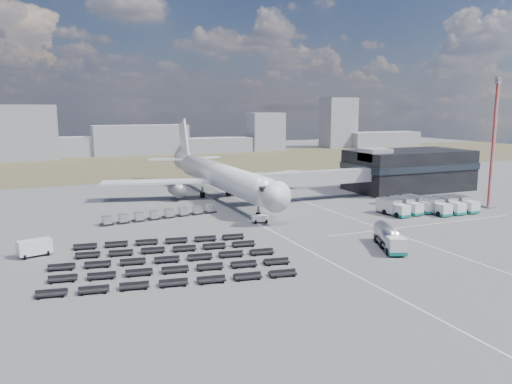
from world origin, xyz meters
name	(u,v)px	position (x,y,z in m)	size (l,w,h in m)	color
ground	(279,228)	(0.00, 0.00, 0.00)	(420.00, 420.00, 0.00)	#565659
grass_strip	(150,164)	(0.00, 110.00, 0.01)	(420.00, 90.00, 0.01)	brown
lane_markings	(319,220)	(9.77, 3.00, 0.01)	(47.12, 110.00, 0.01)	silver
terminal	(408,169)	(47.77, 23.96, 5.25)	(30.40, 16.40, 11.00)	black
jet_bridge	(304,179)	(15.90, 20.42, 5.05)	(30.30, 3.80, 7.05)	#939399
airliner	(218,175)	(0.00, 32.38, 5.29)	(51.59, 64.53, 17.62)	silver
skyline	(82,138)	(-20.79, 147.80, 7.89)	(319.31, 24.12, 25.63)	#90939D
fuel_tanker	(389,238)	(9.46, -17.63, 1.60)	(6.18, 10.09, 3.20)	silver
pushback_tug	(260,219)	(-1.36, 5.14, 0.67)	(2.90, 1.63, 1.35)	silver
utility_van	(35,248)	(-38.57, -1.20, 1.17)	(4.39, 1.99, 2.34)	silver
catering_truck	(262,185)	(13.19, 37.04, 1.44)	(4.69, 6.63, 2.82)	silver
service_trucks_near	(406,206)	(28.30, 1.23, 1.55)	(10.01, 7.97, 2.84)	silver
service_trucks_far	(449,205)	(36.48, -1.58, 1.55)	(9.39, 7.12, 2.84)	silver
uld_row	(161,214)	(-16.98, 15.41, 0.92)	(22.59, 4.73, 1.53)	black
baggage_dollies	(167,260)	(-22.26, -11.38, 0.40)	(32.47, 24.50, 0.80)	black
floodlight_mast	(493,144)	(47.89, -1.06, 13.29)	(2.50, 2.05, 26.51)	red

